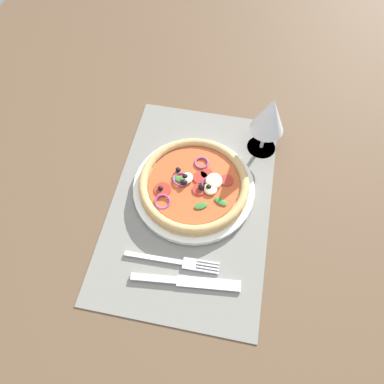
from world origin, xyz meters
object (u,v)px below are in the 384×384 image
at_px(plate, 193,188).
at_px(pizza, 194,184).
at_px(knife, 187,281).
at_px(wine_glass, 269,117).
at_px(fork, 177,262).

height_order(plate, pizza, pizza).
relative_size(plate, knife, 1.25).
bearing_deg(knife, wine_glass, 66.88).
bearing_deg(fork, knife, -53.95).
height_order(knife, wine_glass, wine_glass).
distance_m(plate, knife, 0.20).
xyz_separation_m(pizza, knife, (0.19, 0.02, -0.02)).
xyz_separation_m(plate, wine_glass, (-0.14, 0.13, 0.09)).
relative_size(pizza, wine_glass, 1.51).
distance_m(knife, wine_glass, 0.36).
bearing_deg(wine_glass, fork, -23.20).
distance_m(plate, wine_glass, 0.21).
bearing_deg(pizza, plate, -92.27).
bearing_deg(plate, pizza, 87.73).
bearing_deg(knife, fork, 121.64).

